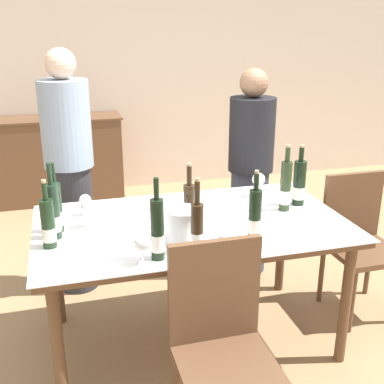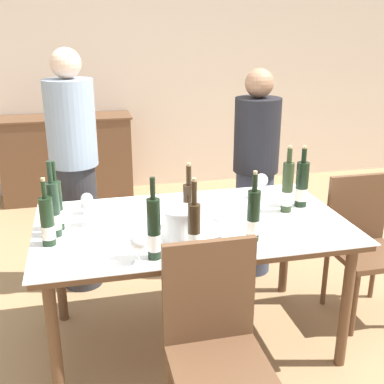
{
  "view_description": "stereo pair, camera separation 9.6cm",
  "coord_description": "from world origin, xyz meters",
  "px_view_note": "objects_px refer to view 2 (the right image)",
  "views": [
    {
      "loc": [
        -0.66,
        -2.4,
        1.84
      ],
      "look_at": [
        0.0,
        0.0,
        0.96
      ],
      "focal_mm": 45.0,
      "sensor_mm": 36.0,
      "label": 1
    },
    {
      "loc": [
        -0.57,
        -2.42,
        1.84
      ],
      "look_at": [
        0.0,
        0.0,
        0.96
      ],
      "focal_mm": 45.0,
      "sensor_mm": 36.0,
      "label": 2
    }
  ],
  "objects_px": {
    "wine_glass_3": "(261,181)",
    "person_host": "(75,174)",
    "ice_bucket": "(181,224)",
    "wine_bottle_5": "(189,206)",
    "wine_bottle_4": "(253,217)",
    "wine_bottle_0": "(302,185)",
    "wine_bottle_7": "(154,230)",
    "wine_bottle_6": "(47,223)",
    "wine_glass_1": "(89,206)",
    "person_guest_left": "(255,176)",
    "wine_bottle_2": "(287,188)",
    "wine_glass_4": "(217,220)",
    "chair_right_end": "(363,237)",
    "wine_bottle_1": "(194,229)",
    "wine_glass_2": "(138,243)",
    "wine_glass_0": "(87,200)",
    "sideboard_cabinet": "(68,158)",
    "wine_bottle_3": "(57,207)",
    "chair_near_front": "(215,337)",
    "wine_bottle_8": "(53,211)",
    "dining_table": "(192,234)"
  },
  "relations": [
    {
      "from": "wine_glass_1",
      "to": "wine_glass_3",
      "type": "relative_size",
      "value": 0.99
    },
    {
      "from": "wine_bottle_6",
      "to": "wine_glass_2",
      "type": "xyz_separation_m",
      "value": [
        0.41,
        -0.3,
        -0.02
      ]
    },
    {
      "from": "sideboard_cabinet",
      "to": "ice_bucket",
      "type": "height_order",
      "value": "ice_bucket"
    },
    {
      "from": "wine_bottle_1",
      "to": "wine_bottle_2",
      "type": "height_order",
      "value": "wine_bottle_2"
    },
    {
      "from": "ice_bucket",
      "to": "wine_bottle_1",
      "type": "height_order",
      "value": "wine_bottle_1"
    },
    {
      "from": "wine_glass_3",
      "to": "person_host",
      "type": "distance_m",
      "value": 1.28
    },
    {
      "from": "chair_near_front",
      "to": "person_host",
      "type": "distance_m",
      "value": 1.7
    },
    {
      "from": "wine_bottle_8",
      "to": "chair_right_end",
      "type": "xyz_separation_m",
      "value": [
        1.9,
        0.1,
        -0.4
      ]
    },
    {
      "from": "wine_bottle_4",
      "to": "chair_near_front",
      "type": "relative_size",
      "value": 0.39
    },
    {
      "from": "wine_bottle_6",
      "to": "person_host",
      "type": "bearing_deg",
      "value": 82.04
    },
    {
      "from": "wine_bottle_8",
      "to": "wine_glass_1",
      "type": "relative_size",
      "value": 2.58
    },
    {
      "from": "chair_right_end",
      "to": "wine_bottle_6",
      "type": "bearing_deg",
      "value": -174.01
    },
    {
      "from": "wine_bottle_2",
      "to": "wine_glass_4",
      "type": "bearing_deg",
      "value": -154.4
    },
    {
      "from": "ice_bucket",
      "to": "chair_near_front",
      "type": "height_order",
      "value": "chair_near_front"
    },
    {
      "from": "chair_right_end",
      "to": "person_guest_left",
      "type": "height_order",
      "value": "person_guest_left"
    },
    {
      "from": "wine_bottle_5",
      "to": "wine_glass_0",
      "type": "relative_size",
      "value": 2.87
    },
    {
      "from": "wine_bottle_7",
      "to": "wine_bottle_6",
      "type": "bearing_deg",
      "value": 151.63
    },
    {
      "from": "wine_glass_2",
      "to": "wine_glass_4",
      "type": "distance_m",
      "value": 0.48
    },
    {
      "from": "wine_bottle_3",
      "to": "person_host",
      "type": "bearing_deg",
      "value": 83.15
    },
    {
      "from": "wine_glass_2",
      "to": "wine_glass_3",
      "type": "distance_m",
      "value": 1.12
    },
    {
      "from": "wine_glass_1",
      "to": "person_guest_left",
      "type": "xyz_separation_m",
      "value": [
        1.22,
        0.68,
        -0.12
      ]
    },
    {
      "from": "wine_bottle_0",
      "to": "chair_near_front",
      "type": "distance_m",
      "value": 1.19
    },
    {
      "from": "dining_table",
      "to": "person_host",
      "type": "distance_m",
      "value": 1.07
    },
    {
      "from": "wine_bottle_1",
      "to": "wine_glass_2",
      "type": "bearing_deg",
      "value": -169.83
    },
    {
      "from": "wine_bottle_6",
      "to": "person_guest_left",
      "type": "distance_m",
      "value": 1.68
    },
    {
      "from": "wine_bottle_4",
      "to": "wine_bottle_6",
      "type": "xyz_separation_m",
      "value": [
        -1.02,
        0.18,
        -0.01
      ]
    },
    {
      "from": "chair_near_front",
      "to": "wine_glass_1",
      "type": "bearing_deg",
      "value": 120.99
    },
    {
      "from": "wine_bottle_1",
      "to": "wine_bottle_3",
      "type": "distance_m",
      "value": 0.78
    },
    {
      "from": "sideboard_cabinet",
      "to": "wine_bottle_0",
      "type": "distance_m",
      "value": 3.07
    },
    {
      "from": "sideboard_cabinet",
      "to": "dining_table",
      "type": "height_order",
      "value": "sideboard_cabinet"
    },
    {
      "from": "ice_bucket",
      "to": "wine_bottle_5",
      "type": "bearing_deg",
      "value": 63.63
    },
    {
      "from": "dining_table",
      "to": "wine_bottle_3",
      "type": "distance_m",
      "value": 0.76
    },
    {
      "from": "wine_bottle_1",
      "to": "wine_glass_2",
      "type": "distance_m",
      "value": 0.28
    },
    {
      "from": "wine_bottle_5",
      "to": "ice_bucket",
      "type": "bearing_deg",
      "value": -116.37
    },
    {
      "from": "wine_bottle_4",
      "to": "wine_bottle_0",
      "type": "bearing_deg",
      "value": 41.12
    },
    {
      "from": "wine_glass_1",
      "to": "sideboard_cabinet",
      "type": "bearing_deg",
      "value": 93.68
    },
    {
      "from": "ice_bucket",
      "to": "wine_bottle_4",
      "type": "bearing_deg",
      "value": -11.85
    },
    {
      "from": "person_host",
      "to": "sideboard_cabinet",
      "type": "bearing_deg",
      "value": 92.98
    },
    {
      "from": "dining_table",
      "to": "wine_bottle_8",
      "type": "relative_size",
      "value": 4.26
    },
    {
      "from": "wine_glass_1",
      "to": "person_host",
      "type": "bearing_deg",
      "value": 95.43
    },
    {
      "from": "wine_bottle_7",
      "to": "chair_near_front",
      "type": "relative_size",
      "value": 0.42
    },
    {
      "from": "dining_table",
      "to": "wine_glass_4",
      "type": "relative_size",
      "value": 13.03
    },
    {
      "from": "wine_bottle_5",
      "to": "person_host",
      "type": "relative_size",
      "value": 0.22
    },
    {
      "from": "wine_bottle_4",
      "to": "wine_glass_4",
      "type": "xyz_separation_m",
      "value": [
        -0.17,
        0.09,
        -0.04
      ]
    },
    {
      "from": "wine_bottle_1",
      "to": "chair_near_front",
      "type": "bearing_deg",
      "value": -88.97
    },
    {
      "from": "ice_bucket",
      "to": "wine_bottle_3",
      "type": "xyz_separation_m",
      "value": [
        -0.61,
        0.29,
        0.04
      ]
    },
    {
      "from": "wine_bottle_6",
      "to": "person_host",
      "type": "distance_m",
      "value": 0.97
    },
    {
      "from": "wine_bottle_2",
      "to": "chair_right_end",
      "type": "relative_size",
      "value": 0.44
    },
    {
      "from": "wine_bottle_7",
      "to": "person_guest_left",
      "type": "distance_m",
      "value": 1.49
    },
    {
      "from": "wine_bottle_4",
      "to": "person_host",
      "type": "height_order",
      "value": "person_host"
    }
  ]
}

